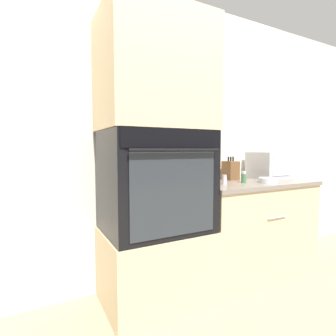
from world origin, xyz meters
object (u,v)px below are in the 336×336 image
at_px(bowl, 268,180).
at_px(condiment_jar_near, 244,177).
at_px(knife_block, 231,170).
at_px(condiment_jar_mid, 224,180).
at_px(microwave, 270,165).
at_px(wall_oven, 155,181).

relative_size(bowl, condiment_jar_near, 1.57).
xyz_separation_m(knife_block, condiment_jar_mid, (-0.26, -0.22, -0.05)).
distance_m(microwave, knife_block, 0.44).
distance_m(knife_block, condiment_jar_near, 0.25).
bearing_deg(condiment_jar_mid, microwave, 10.66).
height_order(wall_oven, microwave, wall_oven).
bearing_deg(wall_oven, microwave, 3.95).
relative_size(wall_oven, condiment_jar_near, 7.39).
xyz_separation_m(bowl, condiment_jar_mid, (-0.40, 0.12, 0.02)).
height_order(knife_block, bowl, knife_block).
bearing_deg(bowl, condiment_jar_near, 151.07).
bearing_deg(bowl, knife_block, 111.45).
height_order(wall_oven, bowl, wall_oven).
bearing_deg(condiment_jar_near, wall_oven, 176.58).
xyz_separation_m(wall_oven, condiment_jar_near, (0.84, -0.05, -0.01)).
bearing_deg(condiment_jar_near, knife_block, 76.81).
height_order(wall_oven, knife_block, wall_oven).
relative_size(condiment_jar_near, condiment_jar_mid, 1.29).
height_order(bowl, condiment_jar_mid, condiment_jar_mid).
xyz_separation_m(wall_oven, knife_block, (0.89, 0.19, 0.03)).
bearing_deg(condiment_jar_mid, knife_block, 40.35).
height_order(microwave, knife_block, microwave).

